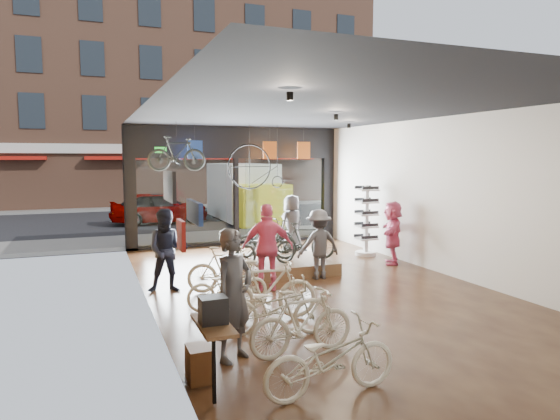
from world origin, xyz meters
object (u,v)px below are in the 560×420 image
street_car (159,208)px  floor_bike_0 (331,358)px  display_bike_right (265,238)px  box_truck (248,193)px  floor_bike_5 (226,269)px  customer_3 (319,244)px  floor_bike_3 (266,290)px  display_platform (281,266)px  customer_5 (392,233)px  floor_bike_2 (276,307)px  customer_1 (168,251)px  floor_bike_4 (228,286)px  customer_2 (268,247)px  penny_farthing (258,168)px  customer_0 (234,295)px  customer_4 (292,224)px  hung_bike (177,154)px  sunglasses_rack (366,220)px  floor_bike_1 (302,322)px  display_bike_mid (304,241)px  display_bike_left (266,248)px

street_car → floor_bike_0: street_car is taller
floor_bike_0 → display_bike_right: size_ratio=0.99×
box_truck → floor_bike_5: 11.36m
customer_3 → box_truck: bearing=-100.3°
floor_bike_3 → floor_bike_5: floor_bike_3 is taller
display_platform → customer_5: (3.11, -0.14, 0.69)m
street_car → floor_bike_5: size_ratio=2.52×
floor_bike_2 → customer_5: customer_5 is taller
customer_1 → floor_bike_4: bearing=-51.9°
floor_bike_2 → display_platform: bearing=-6.7°
floor_bike_3 → customer_2: (0.68, 1.83, 0.39)m
customer_5 → street_car: bearing=-123.8°
display_bike_right → customer_1: 3.09m
floor_bike_5 → penny_farthing: (2.17, 4.26, 2.01)m
display_bike_right → customer_3: size_ratio=1.08×
box_truck → display_platform: 9.67m
customer_0 → customer_4: size_ratio=1.07×
hung_bike → display_platform: bearing=-141.6°
customer_2 → display_platform: bearing=-106.9°
customer_2 → customer_4: 4.27m
customer_0 → sunglasses_rack: bearing=13.1°
customer_0 → customer_1: 3.95m
floor_bike_4 → customer_5: bearing=-71.0°
floor_bike_0 → customer_3: (2.37, 5.27, 0.36)m
floor_bike_5 → customer_5: customer_5 is taller
customer_3 → floor_bike_1: bearing=59.7°
floor_bike_4 → floor_bike_3: bearing=-158.4°
street_car → customer_3: 11.49m
display_bike_mid → customer_0: bearing=164.9°
customer_1 → display_bike_mid: bearing=20.8°
customer_4 → customer_5: (1.91, -2.38, -0.02)m
floor_bike_0 → customer_2: 4.82m
street_car → floor_bike_2: 14.42m
floor_bike_0 → display_platform: bearing=-18.0°
street_car → customer_0: (-1.01, -15.12, 0.23)m
floor_bike_3 → display_platform: 3.68m
customer_0 → floor_bike_5: bearing=43.6°
display_platform → customer_0: size_ratio=1.30×
floor_bike_1 → floor_bike_5: floor_bike_5 is taller
customer_1 → customer_4: size_ratio=1.02×
floor_bike_1 → customer_0: (-0.94, 0.21, 0.44)m
display_bike_left → display_bike_mid: size_ratio=1.07×
floor_bike_1 → display_bike_right: (1.43, 5.64, 0.27)m
floor_bike_2 → customer_4: size_ratio=1.01×
floor_bike_5 → customer_0: bearing=177.7°
floor_bike_4 → hung_bike: (-0.06, 4.97, 2.51)m
penny_farthing → display_bike_left: bearing=-106.2°
display_bike_right → customer_0: bearing=143.0°
customer_4 → floor_bike_1: bearing=44.3°
customer_5 → sunglasses_rack: (-0.05, 1.27, 0.18)m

